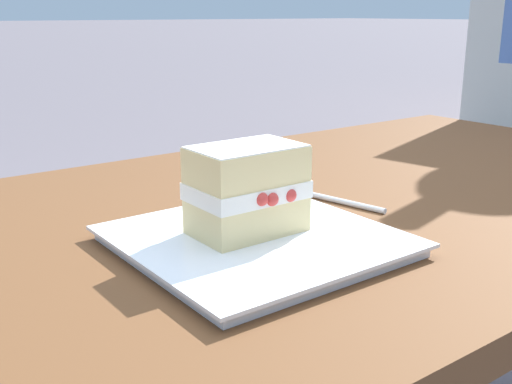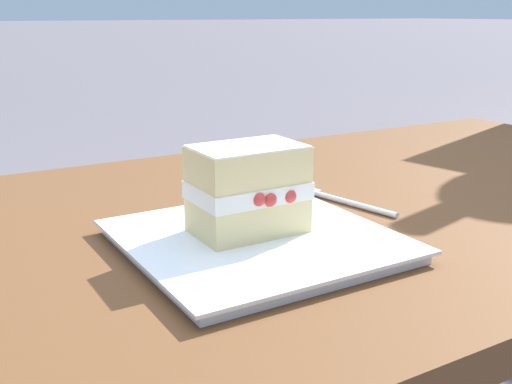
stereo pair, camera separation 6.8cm
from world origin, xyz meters
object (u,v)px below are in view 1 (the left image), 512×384
Objects in this scene: dessert_plate at (256,241)px; dessert_fork at (325,197)px; patio_table at (295,267)px; cake_slice at (247,190)px.

dessert_fork is at bearing 25.59° from dessert_plate.
dessert_plate is at bearing -154.41° from dessert_fork.
patio_table is at bearing 160.56° from dessert_fork.
dessert_plate is 0.06m from cake_slice.
dessert_plate is at bearing -82.19° from cake_slice.
cake_slice is at bearing 97.81° from dessert_plate.
cake_slice is at bearing -158.12° from dessert_fork.
patio_table is 0.21m from dessert_plate.
dessert_plate is 1.69× the size of dessert_fork.
cake_slice is (-0.15, -0.09, 0.16)m from patio_table.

